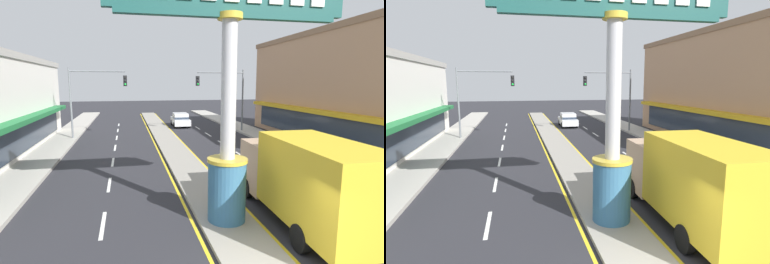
% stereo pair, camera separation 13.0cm
% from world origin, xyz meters
% --- Properties ---
extents(median_strip, '(1.96, 52.00, 0.14)m').
position_xyz_m(median_strip, '(0.00, 18.00, 0.07)').
color(median_strip, gray).
rests_on(median_strip, ground).
extents(sidewalk_left, '(2.58, 60.00, 0.18)m').
position_xyz_m(sidewalk_left, '(-8.87, 16.00, 0.09)').
color(sidewalk_left, '#ADA89E').
rests_on(sidewalk_left, ground).
extents(sidewalk_right, '(2.58, 60.00, 0.18)m').
position_xyz_m(sidewalk_right, '(8.87, 16.00, 0.09)').
color(sidewalk_right, '#ADA89E').
rests_on(sidewalk_right, ground).
extents(lane_markings, '(8.70, 52.00, 0.01)m').
position_xyz_m(lane_markings, '(0.00, 16.65, 0.00)').
color(lane_markings, silver).
rests_on(lane_markings, ground).
extents(district_sign, '(7.93, 1.39, 8.48)m').
position_xyz_m(district_sign, '(-0.00, 4.02, 4.39)').
color(district_sign, '#33668C').
rests_on(district_sign, median_strip).
extents(storefront_right, '(8.39, 20.98, 9.09)m').
position_xyz_m(storefront_right, '(14.78, 16.72, 4.54)').
color(storefront_right, tan).
rests_on(storefront_right, ground).
extents(traffic_light_left_side, '(4.86, 0.46, 6.20)m').
position_xyz_m(traffic_light_left_side, '(-6.22, 22.13, 4.25)').
color(traffic_light_left_side, slate).
rests_on(traffic_light_left_side, ground).
extents(traffic_light_right_side, '(4.86, 0.46, 6.20)m').
position_xyz_m(traffic_light_right_side, '(6.22, 23.05, 4.25)').
color(traffic_light_right_side, slate).
rests_on(traffic_light_right_side, ground).
extents(box_truck_near_right_lane, '(2.37, 6.95, 3.12)m').
position_xyz_m(box_truck_near_right_lane, '(2.59, 3.37, 1.69)').
color(box_truck_near_right_lane, tan).
rests_on(box_truck_near_right_lane, ground).
extents(sedan_far_right_lane, '(1.98, 4.37, 1.53)m').
position_xyz_m(sedan_far_right_lane, '(5.93, 3.61, 0.79)').
color(sedan_far_right_lane, '#14562D').
rests_on(sedan_far_right_lane, ground).
extents(sedan_near_left_lane, '(1.95, 4.36, 1.53)m').
position_xyz_m(sedan_near_left_lane, '(2.63, 28.38, 0.79)').
color(sedan_near_left_lane, silver).
rests_on(sedan_near_left_lane, ground).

